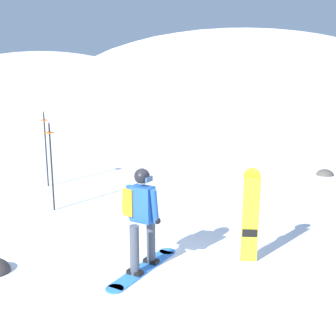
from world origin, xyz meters
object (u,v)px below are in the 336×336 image
Objects in this scene: snowboarder_main at (141,216)px; rock_dark at (325,175)px; piste_marker_far at (46,144)px; piste_marker_near at (51,160)px; spare_snowboard at (250,216)px.

snowboarder_main is 3.33× the size of rock_dark.
piste_marker_far reaches higher than rock_dark.
piste_marker_near is 2.13m from piste_marker_far.
piste_marker_near reaches higher than snowboarder_main.
spare_snowboard is (1.78, 0.40, -0.08)m from snowboarder_main.
piste_marker_far reaches higher than snowboarder_main.
spare_snowboard is at bearing -29.32° from piste_marker_near.
piste_marker_near is at bearing 150.68° from spare_snowboard.
snowboarder_main is 5.77m from piste_marker_far.
piste_marker_far reaches higher than piste_marker_near.
piste_marker_near is at bearing -66.58° from piste_marker_far.
piste_marker_far is (-0.85, 1.95, 0.01)m from piste_marker_near.
rock_dark is (7.90, 1.86, -1.18)m from piste_marker_far.
piste_marker_far is (-5.07, 4.32, 0.34)m from spare_snowboard.
rock_dark is at bearing 55.04° from snowboarder_main.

